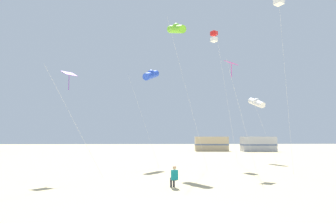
{
  "coord_description": "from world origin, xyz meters",
  "views": [
    {
      "loc": [
        -0.35,
        -7.34,
        2.67
      ],
      "look_at": [
        0.67,
        12.89,
        4.56
      ],
      "focal_mm": 28.99,
      "sensor_mm": 36.0,
      "label": 1
    }
  ],
  "objects": [
    {
      "name": "kite_diamond_violet",
      "position": [
        -6.36,
        11.8,
        6.91
      ],
      "size": [
        3.39,
        3.29,
        7.39
      ],
      "color": "silver",
      "rests_on": "ground"
    },
    {
      "name": "kite_flyer_standing",
      "position": [
        0.71,
        7.32,
        0.61
      ],
      "size": [
        0.43,
        0.55,
        1.16
      ],
      "rotation": [
        0.0,
        0.0,
        3.4
      ],
      "color": "#147F84",
      "rests_on": "ground"
    },
    {
      "name": "kite_tube_lime",
      "position": [
        1.57,
        15.96,
        12.32
      ],
      "size": [
        3.4,
        3.75,
        13.03
      ],
      "color": "silver",
      "rests_on": "ground"
    },
    {
      "name": "rv_van_silver",
      "position": [
        19.47,
        43.71,
        1.39
      ],
      "size": [
        6.45,
        2.37,
        2.8
      ],
      "rotation": [
        0.0,
        0.0,
        0.0
      ],
      "color": "#B7BABF",
      "rests_on": "ground"
    },
    {
      "name": "rv_van_tan",
      "position": [
        10.83,
        45.57,
        1.39
      ],
      "size": [
        6.59,
        2.79,
        2.8
      ],
      "rotation": [
        0.0,
        0.0,
        -0.07
      ],
      "color": "#C6B28C",
      "rests_on": "ground"
    },
    {
      "name": "kite_box_scarlet",
      "position": [
        6.19,
        21.34,
        13.71
      ],
      "size": [
        2.61,
        2.61,
        14.32
      ],
      "color": "silver",
      "rests_on": "ground"
    },
    {
      "name": "kite_tube_white",
      "position": [
        11.28,
        22.73,
        6.62
      ],
      "size": [
        2.64,
        2.91,
        7.33
      ],
      "color": "silver",
      "rests_on": "ground"
    },
    {
      "name": "kite_diamond_magenta",
      "position": [
        5.92,
        13.92,
        8.37
      ],
      "size": [
        2.4,
        2.15,
        8.92
      ],
      "color": "silver",
      "rests_on": "ground"
    },
    {
      "name": "kite_tube_blue",
      "position": [
        -0.69,
        19.11,
        8.85
      ],
      "size": [
        3.1,
        3.52,
        9.56
      ],
      "color": "silver",
      "rests_on": "ground"
    }
  ]
}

